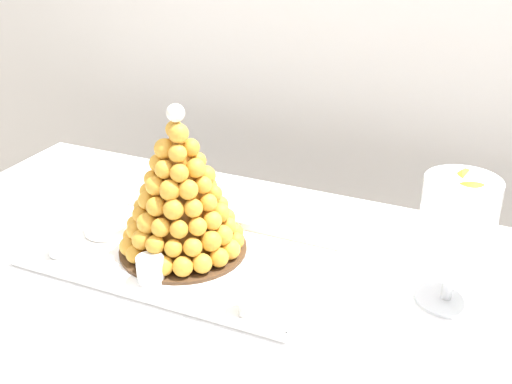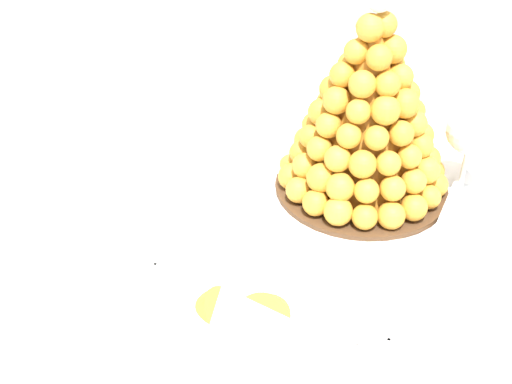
{
  "view_description": "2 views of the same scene",
  "coord_description": "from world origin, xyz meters",
  "px_view_note": "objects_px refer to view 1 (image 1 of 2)",
  "views": [
    {
      "loc": [
        0.45,
        -0.99,
        1.53
      ],
      "look_at": [
        -0.0,
        0.02,
        0.99
      ],
      "focal_mm": 44.94,
      "sensor_mm": 36.0,
      "label": 1
    },
    {
      "loc": [
        0.74,
        0.28,
        1.45
      ],
      "look_at": [
        0.04,
        -0.04,
        0.92
      ],
      "focal_mm": 49.45,
      "sensor_mm": 36.0,
      "label": 2
    }
  ],
  "objects_px": {
    "dessert_cup_mid_left": "(151,270)",
    "dessert_cup_centre": "(254,301)",
    "macaron_goblet": "(457,226)",
    "croquembouche": "(181,196)",
    "dessert_cup_left": "(59,243)",
    "serving_tray": "(180,257)",
    "creme_brulee_ramekin": "(106,227)",
    "wine_glass": "(189,174)"
  },
  "relations": [
    {
      "from": "dessert_cup_mid_left",
      "to": "dessert_cup_centre",
      "type": "bearing_deg",
      "value": -3.04
    },
    {
      "from": "dessert_cup_centre",
      "to": "macaron_goblet",
      "type": "bearing_deg",
      "value": 31.78
    },
    {
      "from": "croquembouche",
      "to": "dessert_cup_mid_left",
      "type": "relative_size",
      "value": 5.92
    },
    {
      "from": "croquembouche",
      "to": "macaron_goblet",
      "type": "bearing_deg",
      "value": 5.63
    },
    {
      "from": "dessert_cup_left",
      "to": "serving_tray",
      "type": "bearing_deg",
      "value": 21.6
    },
    {
      "from": "creme_brulee_ramekin",
      "to": "macaron_goblet",
      "type": "bearing_deg",
      "value": 4.28
    },
    {
      "from": "serving_tray",
      "to": "dessert_cup_left",
      "type": "relative_size",
      "value": 10.95
    },
    {
      "from": "serving_tray",
      "to": "dessert_cup_mid_left",
      "type": "relative_size",
      "value": 11.24
    },
    {
      "from": "wine_glass",
      "to": "dessert_cup_centre",
      "type": "bearing_deg",
      "value": -44.23
    },
    {
      "from": "croquembouche",
      "to": "dessert_cup_mid_left",
      "type": "distance_m",
      "value": 0.17
    },
    {
      "from": "croquembouche",
      "to": "macaron_goblet",
      "type": "xyz_separation_m",
      "value": [
        0.55,
        0.05,
        0.03
      ]
    },
    {
      "from": "dessert_cup_mid_left",
      "to": "macaron_goblet",
      "type": "distance_m",
      "value": 0.6
    },
    {
      "from": "serving_tray",
      "to": "macaron_goblet",
      "type": "bearing_deg",
      "value": 8.44
    },
    {
      "from": "dessert_cup_centre",
      "to": "creme_brulee_ramekin",
      "type": "distance_m",
      "value": 0.46
    },
    {
      "from": "dessert_cup_centre",
      "to": "croquembouche",
      "type": "bearing_deg",
      "value": 148.59
    },
    {
      "from": "dessert_cup_mid_left",
      "to": "creme_brulee_ramekin",
      "type": "xyz_separation_m",
      "value": [
        -0.2,
        0.13,
        -0.01
      ]
    },
    {
      "from": "wine_glass",
      "to": "croquembouche",
      "type": "bearing_deg",
      "value": -66.67
    },
    {
      "from": "croquembouche",
      "to": "dessert_cup_left",
      "type": "relative_size",
      "value": 5.76
    },
    {
      "from": "dessert_cup_centre",
      "to": "dessert_cup_left",
      "type": "bearing_deg",
      "value": 177.47
    },
    {
      "from": "dessert_cup_mid_left",
      "to": "serving_tray",
      "type": "bearing_deg",
      "value": 86.32
    },
    {
      "from": "croquembouche",
      "to": "creme_brulee_ramekin",
      "type": "bearing_deg",
      "value": -179.43
    },
    {
      "from": "dessert_cup_left",
      "to": "dessert_cup_mid_left",
      "type": "xyz_separation_m",
      "value": [
        0.24,
        -0.01,
        -0.0
      ]
    },
    {
      "from": "creme_brulee_ramekin",
      "to": "macaron_goblet",
      "type": "relative_size",
      "value": 0.36
    },
    {
      "from": "dessert_cup_left",
      "to": "wine_glass",
      "type": "height_order",
      "value": "wine_glass"
    },
    {
      "from": "dessert_cup_left",
      "to": "creme_brulee_ramekin",
      "type": "bearing_deg",
      "value": 75.06
    },
    {
      "from": "creme_brulee_ramekin",
      "to": "dessert_cup_mid_left",
      "type": "bearing_deg",
      "value": -32.34
    },
    {
      "from": "dessert_cup_mid_left",
      "to": "creme_brulee_ramekin",
      "type": "height_order",
      "value": "dessert_cup_mid_left"
    },
    {
      "from": "dessert_cup_mid_left",
      "to": "wine_glass",
      "type": "xyz_separation_m",
      "value": [
        -0.06,
        0.28,
        0.08
      ]
    },
    {
      "from": "dessert_cup_left",
      "to": "wine_glass",
      "type": "xyz_separation_m",
      "value": [
        0.17,
        0.27,
        0.08
      ]
    },
    {
      "from": "serving_tray",
      "to": "croquembouche",
      "type": "distance_m",
      "value": 0.14
    },
    {
      "from": "croquembouche",
      "to": "dessert_cup_centre",
      "type": "distance_m",
      "value": 0.29
    },
    {
      "from": "serving_tray",
      "to": "dessert_cup_left",
      "type": "bearing_deg",
      "value": -158.4
    },
    {
      "from": "croquembouche",
      "to": "dessert_cup_mid_left",
      "type": "xyz_separation_m",
      "value": [
        0.0,
        -0.13,
        -0.11
      ]
    },
    {
      "from": "creme_brulee_ramekin",
      "to": "macaron_goblet",
      "type": "xyz_separation_m",
      "value": [
        0.76,
        0.06,
        0.15
      ]
    },
    {
      "from": "dessert_cup_mid_left",
      "to": "macaron_goblet",
      "type": "xyz_separation_m",
      "value": [
        0.55,
        0.19,
        0.13
      ]
    },
    {
      "from": "dessert_cup_centre",
      "to": "dessert_cup_mid_left",
      "type": "bearing_deg",
      "value": 176.96
    },
    {
      "from": "serving_tray",
      "to": "macaron_goblet",
      "type": "distance_m",
      "value": 0.57
    },
    {
      "from": "dessert_cup_mid_left",
      "to": "dessert_cup_centre",
      "type": "xyz_separation_m",
      "value": [
        0.23,
        -0.01,
        0.0
      ]
    },
    {
      "from": "creme_brulee_ramekin",
      "to": "croquembouche",
      "type": "bearing_deg",
      "value": 0.57
    },
    {
      "from": "dessert_cup_left",
      "to": "macaron_goblet",
      "type": "xyz_separation_m",
      "value": [
        0.79,
        0.18,
        0.13
      ]
    },
    {
      "from": "serving_tray",
      "to": "creme_brulee_ramekin",
      "type": "height_order",
      "value": "creme_brulee_ramekin"
    },
    {
      "from": "croquembouche",
      "to": "wine_glass",
      "type": "distance_m",
      "value": 0.16
    }
  ]
}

